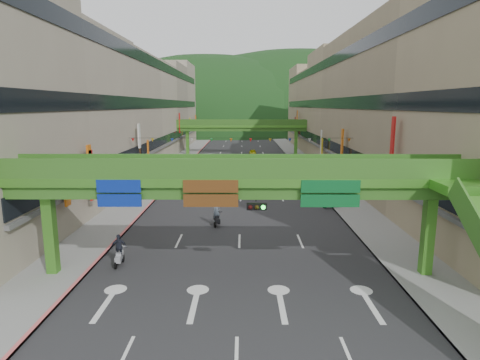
{
  "coord_description": "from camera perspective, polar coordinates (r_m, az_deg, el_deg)",
  "views": [
    {
      "loc": [
        0.24,
        -16.34,
        9.91
      ],
      "look_at": [
        0.0,
        18.0,
        3.5
      ],
      "focal_mm": 30.0,
      "sensor_mm": 36.0,
      "label": 1
    }
  ],
  "objects": [
    {
      "name": "ground",
      "position": [
        19.12,
        -0.41,
        -20.66
      ],
      "size": [
        320.0,
        320.0,
        0.0
      ],
      "primitive_type": "plane",
      "color": "black",
      "rests_on": "ground"
    },
    {
      "name": "car_yellow",
      "position": [
        80.26,
        1.84,
        3.92
      ],
      "size": [
        1.5,
        3.61,
        1.22
      ],
      "primitive_type": "imported",
      "rotation": [
        0.0,
        0.0,
        0.01
      ],
      "color": "gold",
      "rests_on": "ground"
    },
    {
      "name": "sidewalk_right",
      "position": [
        67.93,
        9.52,
        2.1
      ],
      "size": [
        4.0,
        140.0,
        0.15
      ],
      "primitive_type": "cube",
      "color": "gray",
      "rests_on": "ground"
    },
    {
      "name": "pedestrian_blue",
      "position": [
        43.44,
        13.11,
        -1.8
      ],
      "size": [
        0.84,
        0.64,
        1.61
      ],
      "primitive_type": "imported",
      "rotation": [
        0.0,
        0.0,
        2.92
      ],
      "color": "#384064",
      "rests_on": "ground"
    },
    {
      "name": "building_row_left",
      "position": [
        69.06,
        -15.95,
        9.8
      ],
      "size": [
        12.8,
        95.0,
        19.0
      ],
      "color": "#9E937F",
      "rests_on": "ground"
    },
    {
      "name": "pedestrian_red",
      "position": [
        50.59,
        14.07,
        -0.0
      ],
      "size": [
        0.98,
        0.82,
        1.81
      ],
      "primitive_type": "imported",
      "rotation": [
        0.0,
        0.0,
        -0.16
      ],
      "color": "red",
      "rests_on": "ground"
    },
    {
      "name": "pedestrian_dark",
      "position": [
        50.28,
        11.36,
        0.06
      ],
      "size": [
        1.07,
        0.46,
        1.82
      ],
      "primitive_type": "imported",
      "rotation": [
        0.0,
        0.0,
        0.01
      ],
      "color": "#22212A",
      "rests_on": "ground"
    },
    {
      "name": "scooter_rider_far",
      "position": [
        56.06,
        -0.77,
        1.35
      ],
      "size": [
        0.8,
        1.6,
        1.87
      ],
      "color": "#71000C",
      "rests_on": "ground"
    },
    {
      "name": "bunting_string",
      "position": [
        46.51,
        0.11,
        5.7
      ],
      "size": [
        26.0,
        0.36,
        0.47
      ],
      "color": "black",
      "rests_on": "ground"
    },
    {
      "name": "curb_left",
      "position": [
        67.71,
        -7.53,
        2.15
      ],
      "size": [
        0.2,
        140.0,
        0.18
      ],
      "primitive_type": "cube",
      "color": "#CC5959",
      "rests_on": "ground"
    },
    {
      "name": "curb_right",
      "position": [
        67.65,
        7.93,
        2.13
      ],
      "size": [
        0.2,
        140.0,
        0.18
      ],
      "primitive_type": "cube",
      "color": "gray",
      "rests_on": "ground"
    },
    {
      "name": "overpass_far",
      "position": [
        81.47,
        0.24,
        7.41
      ],
      "size": [
        28.0,
        2.2,
        7.1
      ],
      "color": "#4C9E2D",
      "rests_on": "ground"
    },
    {
      "name": "sidewalk_left",
      "position": [
        68.01,
        -9.12,
        2.13
      ],
      "size": [
        4.0,
        140.0,
        0.15
      ],
      "primitive_type": "cube",
      "color": "gray",
      "rests_on": "ground"
    },
    {
      "name": "road_slab",
      "position": [
        67.08,
        0.19,
        2.09
      ],
      "size": [
        18.0,
        140.0,
        0.02
      ],
      "primitive_type": "cube",
      "color": "#28282B",
      "rests_on": "ground"
    },
    {
      "name": "scooter_rider_mid",
      "position": [
        49.67,
        2.66,
        0.34
      ],
      "size": [
        0.99,
        1.58,
        2.12
      ],
      "color": "black",
      "rests_on": "ground"
    },
    {
      "name": "parked_scooter_row",
      "position": [
        44.26,
        11.55,
        -1.89
      ],
      "size": [
        1.6,
        9.37,
        1.08
      ],
      "color": "black",
      "rests_on": "ground"
    },
    {
      "name": "overpass_near",
      "position": [
        22.24,
        2.17,
        -1.65
      ],
      "size": [
        28.0,
        12.27,
        7.1
      ],
      "color": "#4C9E2D",
      "rests_on": "ground"
    },
    {
      "name": "hill_left",
      "position": [
        177.28,
        -4.56,
        7.34
      ],
      "size": [
        168.0,
        140.0,
        112.0
      ],
      "primitive_type": "ellipsoid",
      "color": "#1C4419",
      "rests_on": "ground"
    },
    {
      "name": "scooter_rider_left",
      "position": [
        26.49,
        -16.85,
        -9.51
      ],
      "size": [
        1.03,
        1.6,
        2.04
      ],
      "color": "#94959B",
      "rests_on": "ground"
    },
    {
      "name": "scooter_rider_near",
      "position": [
        33.49,
        -3.32,
        -4.99
      ],
      "size": [
        0.76,
        1.57,
        2.01
      ],
      "color": "black",
      "rests_on": "ground"
    },
    {
      "name": "hill_right",
      "position": [
        198.15,
        7.65,
        7.62
      ],
      "size": [
        208.0,
        176.0,
        128.0
      ],
      "primitive_type": "ellipsoid",
      "color": "#1C4419",
      "rests_on": "ground"
    },
    {
      "name": "car_silver",
      "position": [
        72.7,
        -4.43,
        3.22
      ],
      "size": [
        1.61,
        4.01,
        1.29
      ],
      "primitive_type": "imported",
      "rotation": [
        0.0,
        0.0,
        -0.06
      ],
      "color": "#A5A5AC",
      "rests_on": "ground"
    },
    {
      "name": "building_row_right",
      "position": [
        68.93,
        16.38,
        9.78
      ],
      "size": [
        12.8,
        95.0,
        19.0
      ],
      "color": "gray",
      "rests_on": "ground"
    }
  ]
}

